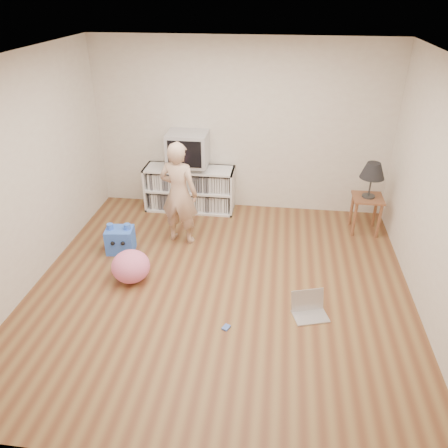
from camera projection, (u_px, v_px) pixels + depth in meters
name	position (u px, v px, depth m)	size (l,w,h in m)	color
ground	(220.00, 288.00, 5.26)	(4.50, 4.50, 0.00)	brown
walls	(220.00, 189.00, 4.62)	(4.52, 4.52, 2.60)	beige
ceiling	(219.00, 60.00, 3.99)	(4.50, 4.50, 0.01)	white
media_unit	(190.00, 188.00, 6.94)	(1.40, 0.45, 0.70)	white
dvd_deck	(189.00, 166.00, 6.74)	(0.45, 0.35, 0.07)	gray
crt_tv	(188.00, 148.00, 6.60)	(0.60, 0.53, 0.50)	#ACACB1
side_table	(367.00, 205.00, 6.26)	(0.42, 0.42, 0.55)	brown
table_lamp	(373.00, 171.00, 6.01)	(0.34, 0.34, 0.52)	#333333
person	(179.00, 194.00, 5.88)	(0.53, 0.35, 1.45)	tan
laptop	(309.00, 308.00, 4.82)	(0.44, 0.39, 0.26)	silver
playing_cards	(226.00, 327.00, 4.64)	(0.07, 0.09, 0.02)	#4A6BC7
plush_blue	(120.00, 240.00, 5.89)	(0.40, 0.35, 0.42)	blue
plush_pink	(131.00, 266.00, 5.30)	(0.47, 0.47, 0.40)	pink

